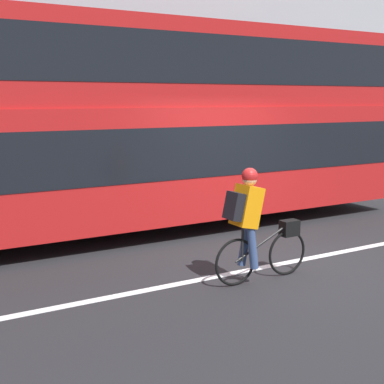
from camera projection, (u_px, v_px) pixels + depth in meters
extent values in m
plane|color=#232326|center=(277.00, 260.00, 8.21)|extent=(80.00, 80.00, 0.00)
cube|color=silver|center=(285.00, 263.00, 8.05)|extent=(50.00, 0.14, 0.01)
cube|color=gray|center=(131.00, 199.00, 12.91)|extent=(60.00, 2.25, 0.11)
cube|color=#9E9EA3|center=(107.00, 22.00, 13.26)|extent=(60.00, 0.30, 8.63)
cylinder|color=black|center=(274.00, 188.00, 11.72)|extent=(1.02, 0.30, 1.02)
cube|color=#B21919|center=(123.00, 162.00, 9.82)|extent=(11.49, 2.58, 2.00)
cube|color=black|center=(123.00, 149.00, 9.78)|extent=(11.03, 2.60, 0.88)
cube|color=#B21919|center=(121.00, 65.00, 9.52)|extent=(11.49, 2.48, 1.47)
cube|color=black|center=(121.00, 61.00, 9.51)|extent=(11.03, 2.50, 0.82)
torus|color=black|center=(287.00, 253.00, 7.48)|extent=(0.64, 0.04, 0.64)
torus|color=black|center=(236.00, 262.00, 7.04)|extent=(0.64, 0.04, 0.64)
cylinder|color=black|center=(262.00, 243.00, 7.23)|extent=(0.89, 0.03, 0.44)
cylinder|color=black|center=(242.00, 244.00, 7.06)|extent=(0.03, 0.03, 0.47)
cube|color=black|center=(289.00, 228.00, 7.43)|extent=(0.26, 0.16, 0.22)
cube|color=orange|center=(247.00, 206.00, 7.00)|extent=(0.37, 0.32, 0.58)
cube|color=black|center=(234.00, 206.00, 6.90)|extent=(0.21, 0.26, 0.38)
cylinder|color=#384C7A|center=(244.00, 245.00, 7.19)|extent=(0.21, 0.11, 0.57)
cylinder|color=#384C7A|center=(252.00, 248.00, 7.04)|extent=(0.19, 0.11, 0.57)
sphere|color=tan|center=(250.00, 179.00, 6.96)|extent=(0.19, 0.19, 0.19)
sphere|color=red|center=(250.00, 176.00, 6.95)|extent=(0.21, 0.21, 0.21)
cylinder|color=#262628|center=(237.00, 170.00, 14.22)|extent=(0.50, 0.50, 0.92)
cylinder|color=#59595B|center=(160.00, 143.00, 12.95)|extent=(0.07, 0.07, 2.56)
cube|color=#1959B2|center=(160.00, 99.00, 12.73)|extent=(0.36, 0.02, 0.36)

